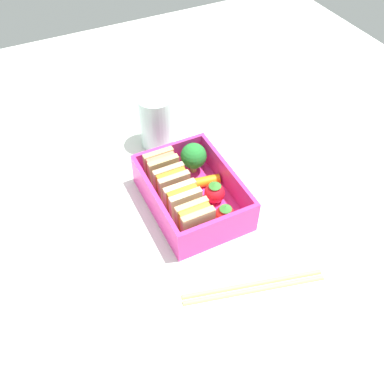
{
  "coord_description": "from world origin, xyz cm",
  "views": [
    {
      "loc": [
        -37.68,
        18.47,
        47.75
      ],
      "look_at": [
        0.0,
        0.0,
        2.7
      ],
      "focal_mm": 40.0,
      "sensor_mm": 36.0,
      "label": 1
    }
  ],
  "objects_px": {
    "strawberry_left": "(225,215)",
    "strawberry_far_left": "(215,193)",
    "sandwich_center": "(172,184)",
    "broccoli_floret": "(194,156)",
    "drinking_glass": "(156,121)",
    "sandwich_left": "(195,220)",
    "sandwich_center_right": "(161,168)",
    "carrot_stick_far_left": "(202,182)",
    "chopstick_pair": "(254,286)",
    "sandwich_center_left": "(183,202)"
  },
  "relations": [
    {
      "from": "strawberry_left",
      "to": "strawberry_far_left",
      "type": "height_order",
      "value": "strawberry_far_left"
    },
    {
      "from": "strawberry_far_left",
      "to": "sandwich_center",
      "type": "bearing_deg",
      "value": 55.7
    },
    {
      "from": "strawberry_far_left",
      "to": "broccoli_floret",
      "type": "xyz_separation_m",
      "value": [
        0.07,
        -0.0,
        0.01
      ]
    },
    {
      "from": "sandwich_center",
      "to": "drinking_glass",
      "type": "distance_m",
      "value": 0.14
    },
    {
      "from": "sandwich_left",
      "to": "sandwich_center_right",
      "type": "relative_size",
      "value": 1.0
    },
    {
      "from": "sandwich_left",
      "to": "strawberry_left",
      "type": "xyz_separation_m",
      "value": [
        -0.0,
        -0.04,
        -0.01
      ]
    },
    {
      "from": "sandwich_center_right",
      "to": "drinking_glass",
      "type": "relative_size",
      "value": 0.54
    },
    {
      "from": "sandwich_center_right",
      "to": "broccoli_floret",
      "type": "distance_m",
      "value": 0.05
    },
    {
      "from": "sandwich_left",
      "to": "sandwich_center_right",
      "type": "height_order",
      "value": "same"
    },
    {
      "from": "sandwich_left",
      "to": "carrot_stick_far_left",
      "type": "bearing_deg",
      "value": -33.26
    },
    {
      "from": "carrot_stick_far_left",
      "to": "chopstick_pair",
      "type": "height_order",
      "value": "carrot_stick_far_left"
    },
    {
      "from": "strawberry_left",
      "to": "sandwich_left",
      "type": "bearing_deg",
      "value": 85.73
    },
    {
      "from": "chopstick_pair",
      "to": "drinking_glass",
      "type": "distance_m",
      "value": 0.32
    },
    {
      "from": "sandwich_center",
      "to": "drinking_glass",
      "type": "height_order",
      "value": "drinking_glass"
    },
    {
      "from": "sandwich_center_right",
      "to": "broccoli_floret",
      "type": "height_order",
      "value": "broccoli_floret"
    },
    {
      "from": "sandwich_center_left",
      "to": "sandwich_center",
      "type": "relative_size",
      "value": 1.0
    },
    {
      "from": "strawberry_left",
      "to": "broccoli_floret",
      "type": "bearing_deg",
      "value": -3.61
    },
    {
      "from": "sandwich_left",
      "to": "sandwich_center",
      "type": "relative_size",
      "value": 1.0
    },
    {
      "from": "sandwich_center",
      "to": "carrot_stick_far_left",
      "type": "height_order",
      "value": "sandwich_center"
    },
    {
      "from": "sandwich_center_left",
      "to": "strawberry_left",
      "type": "relative_size",
      "value": 1.4
    },
    {
      "from": "broccoli_floret",
      "to": "strawberry_far_left",
      "type": "bearing_deg",
      "value": 179.57
    },
    {
      "from": "sandwich_left",
      "to": "strawberry_far_left",
      "type": "bearing_deg",
      "value": -52.37
    },
    {
      "from": "sandwich_left",
      "to": "carrot_stick_far_left",
      "type": "xyz_separation_m",
      "value": [
        0.07,
        -0.05,
        -0.02
      ]
    },
    {
      "from": "sandwich_left",
      "to": "drinking_glass",
      "type": "bearing_deg",
      "value": -8.94
    },
    {
      "from": "sandwich_center_left",
      "to": "sandwich_center_right",
      "type": "height_order",
      "value": "same"
    },
    {
      "from": "carrot_stick_far_left",
      "to": "broccoli_floret",
      "type": "relative_size",
      "value": 1.09
    },
    {
      "from": "strawberry_left",
      "to": "chopstick_pair",
      "type": "distance_m",
      "value": 0.1
    },
    {
      "from": "carrot_stick_far_left",
      "to": "drinking_glass",
      "type": "height_order",
      "value": "drinking_glass"
    },
    {
      "from": "strawberry_far_left",
      "to": "sandwich_center_right",
      "type": "bearing_deg",
      "value": 35.37
    },
    {
      "from": "sandwich_left",
      "to": "drinking_glass",
      "type": "distance_m",
      "value": 0.21
    },
    {
      "from": "strawberry_left",
      "to": "sandwich_center",
      "type": "bearing_deg",
      "value": 29.88
    },
    {
      "from": "sandwich_center_left",
      "to": "drinking_glass",
      "type": "distance_m",
      "value": 0.17
    },
    {
      "from": "carrot_stick_far_left",
      "to": "chopstick_pair",
      "type": "relative_size",
      "value": 0.3
    },
    {
      "from": "sandwich_center_right",
      "to": "strawberry_far_left",
      "type": "xyz_separation_m",
      "value": [
        -0.07,
        -0.05,
        -0.01
      ]
    },
    {
      "from": "sandwich_center_right",
      "to": "carrot_stick_far_left",
      "type": "relative_size",
      "value": 0.89
    },
    {
      "from": "chopstick_pair",
      "to": "sandwich_center_left",
      "type": "bearing_deg",
      "value": 12.65
    },
    {
      "from": "sandwich_center",
      "to": "carrot_stick_far_left",
      "type": "relative_size",
      "value": 0.89
    },
    {
      "from": "sandwich_center_left",
      "to": "chopstick_pair",
      "type": "distance_m",
      "value": 0.15
    },
    {
      "from": "sandwich_center_left",
      "to": "drinking_glass",
      "type": "height_order",
      "value": "drinking_glass"
    },
    {
      "from": "carrot_stick_far_left",
      "to": "sandwich_center_right",
      "type": "bearing_deg",
      "value": 51.81
    },
    {
      "from": "sandwich_center_right",
      "to": "strawberry_left",
      "type": "height_order",
      "value": "sandwich_center_right"
    },
    {
      "from": "sandwich_left",
      "to": "strawberry_far_left",
      "type": "distance_m",
      "value": 0.07
    },
    {
      "from": "sandwich_left",
      "to": "sandwich_center_right",
      "type": "xyz_separation_m",
      "value": [
        0.11,
        0.0,
        0.0
      ]
    },
    {
      "from": "sandwich_center",
      "to": "sandwich_center_right",
      "type": "distance_m",
      "value": 0.04
    },
    {
      "from": "strawberry_left",
      "to": "drinking_glass",
      "type": "distance_m",
      "value": 0.21
    },
    {
      "from": "sandwich_center_right",
      "to": "strawberry_left",
      "type": "bearing_deg",
      "value": -158.76
    },
    {
      "from": "strawberry_left",
      "to": "strawberry_far_left",
      "type": "bearing_deg",
      "value": -8.68
    },
    {
      "from": "sandwich_center_left",
      "to": "strawberry_left",
      "type": "xyz_separation_m",
      "value": [
        -0.04,
        -0.04,
        -0.01
      ]
    },
    {
      "from": "broccoli_floret",
      "to": "chopstick_pair",
      "type": "distance_m",
      "value": 0.22
    },
    {
      "from": "sandwich_center_right",
      "to": "strawberry_left",
      "type": "relative_size",
      "value": 1.4
    }
  ]
}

